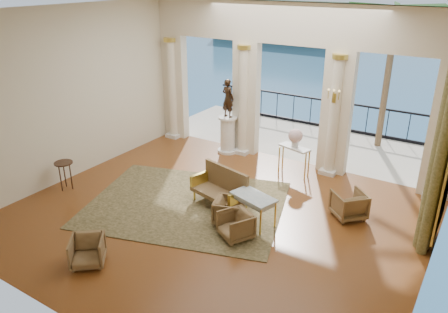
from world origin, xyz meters
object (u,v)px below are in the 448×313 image
Objects in this scene: game_table at (254,199)px; pedestal at (228,135)px; armchair_d at (229,210)px; side_table at (64,166)px; armchair_b at (236,224)px; statue at (228,98)px; armchair_c at (349,203)px; settee at (221,187)px; console_table at (294,152)px; armchair_a at (87,250)px.

pedestal is at bearing 146.37° from game_table.
armchair_d is 0.85× the size of side_table.
armchair_b is 0.56× the size of statue.
armchair_b is at bearing 3.95° from armchair_c.
armchair_b is 0.63m from armchair_d.
armchair_c is 0.61× the size of pedestal.
pedestal is 0.99× the size of statue.
settee reaches higher than console_table.
armchair_b is 0.56× the size of pedestal.
settee is at bearing -90.37° from console_table.
side_table reaches higher than armchair_c.
statue is at bearing 133.32° from settee.
statue is 2.68m from console_table.
game_table is 0.97× the size of pedestal.
armchair_b is 2.74m from armchair_c.
statue reaches higher than pedestal.
armchair_c is at bearing 168.00° from statue.
pedestal reaches higher than armchair_b.
armchair_c reaches higher than armchair_a.
pedestal reaches higher than armchair_d.
armchair_c is (3.66, 4.42, 0.03)m from armchair_a.
armchair_a is at bearing 3.82° from armchair_c.
side_table is (-4.42, -0.87, 0.33)m from armchair_d.
settee is at bearing -25.23° from armchair_c.
pedestal is at bearing -69.53° from armchair_c.
armchair_b is 1.01× the size of armchair_d.
console_table is at bearing 40.79° from side_table.
settee is at bearing 20.81° from side_table.
console_table is at bearing -21.82° from armchair_d.
pedestal reaches higher than armchair_c.
console_table is at bearing -10.49° from pedestal.
armchair_c is at bearing 56.26° from game_table.
armchair_a is 5.74m from armchair_c.
armchair_a is 0.68× the size of console_table.
console_table is (2.43, -0.45, 0.14)m from pedestal.
armchair_d is 0.42× the size of settee.
settee is at bearing 164.24° from armchair_b.
armchair_c is 2.98m from settee.
armchair_a is 3.51m from side_table.
game_table is 1.19× the size of console_table.
game_table is at bearing -79.86° from armchair_d.
side_table is (-6.61, -2.54, 0.30)m from armchair_c.
armchair_b is at bearing -69.16° from console_table.
armchair_c is (1.74, 2.11, 0.03)m from armchair_b.
side_table is at bearing -145.28° from settee.
side_table is (-3.84, -1.46, 0.18)m from settee.
armchair_a is at bearing -90.97° from settee.
pedestal is at bearing 63.85° from side_table.
console_table reaches higher than armchair_c.
armchair_d is 4.52m from side_table.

